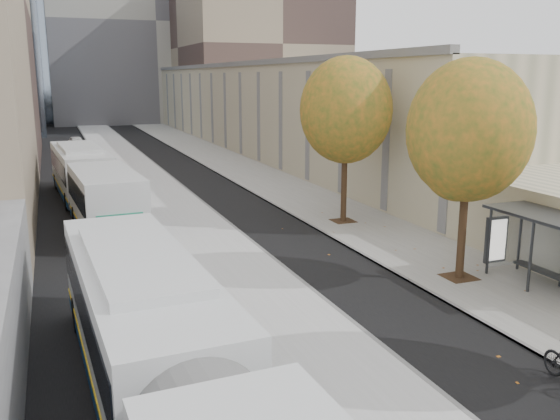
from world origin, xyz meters
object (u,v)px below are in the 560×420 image
bus_shelter (555,228)px  bus_far (90,182)px  bus_near (183,398)px  distant_car (76,142)px

bus_shelter → bus_far: 22.65m
bus_near → distant_car: 53.65m
bus_near → bus_far: 23.24m
bus_far → bus_near: bearing=-93.6°
distant_car → bus_far: bearing=-96.1°
bus_near → bus_far: (-0.05, 23.24, 0.00)m
bus_near → bus_far: bearing=87.7°
distant_car → bus_near: bearing=-95.6°
bus_near → bus_far: bus_far is taller
bus_shelter → distant_car: (-12.90, 48.61, -1.60)m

